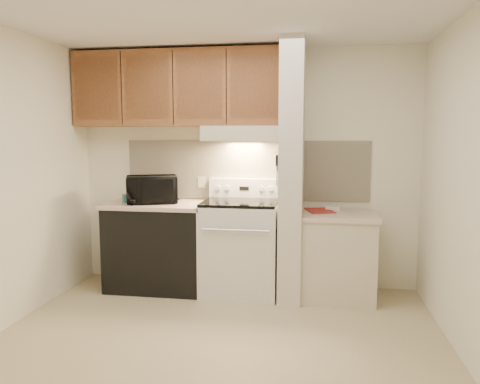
# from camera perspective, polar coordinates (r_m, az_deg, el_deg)

# --- Properties ---
(floor) EXTENTS (3.60, 3.60, 0.00)m
(floor) POSITION_cam_1_polar(r_m,az_deg,el_deg) (3.88, -2.71, -17.59)
(floor) COLOR tan
(floor) RESTS_ON ground
(ceiling) EXTENTS (3.60, 3.60, 0.00)m
(ceiling) POSITION_cam_1_polar(r_m,az_deg,el_deg) (3.63, -2.95, 21.12)
(ceiling) COLOR white
(ceiling) RESTS_ON wall_back
(wall_back) EXTENTS (3.60, 2.50, 0.02)m
(wall_back) POSITION_cam_1_polar(r_m,az_deg,el_deg) (5.02, 0.69, 2.85)
(wall_back) COLOR white
(wall_back) RESTS_ON floor
(wall_left) EXTENTS (0.02, 3.00, 2.50)m
(wall_left) POSITION_cam_1_polar(r_m,az_deg,el_deg) (4.29, -27.08, 1.38)
(wall_left) COLOR white
(wall_left) RESTS_ON floor
(wall_right) EXTENTS (0.02, 3.00, 2.50)m
(wall_right) POSITION_cam_1_polar(r_m,az_deg,el_deg) (3.63, 26.19, 0.54)
(wall_right) COLOR white
(wall_right) RESTS_ON floor
(backsplash) EXTENTS (2.60, 0.02, 0.63)m
(backsplash) POSITION_cam_1_polar(r_m,az_deg,el_deg) (5.01, 0.67, 2.67)
(backsplash) COLOR #FFEECC
(backsplash) RESTS_ON wall_back
(range_body) EXTENTS (0.76, 0.65, 0.92)m
(range_body) POSITION_cam_1_polar(r_m,az_deg,el_deg) (4.80, 0.08, -6.89)
(range_body) COLOR silver
(range_body) RESTS_ON floor
(oven_window) EXTENTS (0.50, 0.01, 0.30)m
(oven_window) POSITION_cam_1_polar(r_m,az_deg,el_deg) (4.49, -0.56, -7.35)
(oven_window) COLOR black
(oven_window) RESTS_ON range_body
(oven_handle) EXTENTS (0.65, 0.02, 0.02)m
(oven_handle) POSITION_cam_1_polar(r_m,az_deg,el_deg) (4.40, -0.64, -4.70)
(oven_handle) COLOR silver
(oven_handle) RESTS_ON range_body
(cooktop) EXTENTS (0.74, 0.64, 0.03)m
(cooktop) POSITION_cam_1_polar(r_m,az_deg,el_deg) (4.71, 0.08, -1.27)
(cooktop) COLOR black
(cooktop) RESTS_ON range_body
(range_backguard) EXTENTS (0.76, 0.08, 0.20)m
(range_backguard) POSITION_cam_1_polar(r_m,az_deg,el_deg) (4.98, 0.59, 0.51)
(range_backguard) COLOR silver
(range_backguard) RESTS_ON range_body
(range_display) EXTENTS (0.10, 0.01, 0.04)m
(range_display) POSITION_cam_1_polar(r_m,az_deg,el_deg) (4.93, 0.52, 0.45)
(range_display) COLOR black
(range_display) RESTS_ON range_backguard
(range_knob_left_outer) EXTENTS (0.05, 0.02, 0.05)m
(range_knob_left_outer) POSITION_cam_1_polar(r_m,az_deg,el_deg) (4.98, -2.67, 0.51)
(range_knob_left_outer) COLOR silver
(range_knob_left_outer) RESTS_ON range_backguard
(range_knob_left_inner) EXTENTS (0.05, 0.02, 0.05)m
(range_knob_left_inner) POSITION_cam_1_polar(r_m,az_deg,el_deg) (4.96, -1.54, 0.49)
(range_knob_left_inner) COLOR silver
(range_knob_left_inner) RESTS_ON range_backguard
(range_knob_right_inner) EXTENTS (0.05, 0.02, 0.05)m
(range_knob_right_inner) POSITION_cam_1_polar(r_m,az_deg,el_deg) (4.91, 2.59, 0.41)
(range_knob_right_inner) COLOR silver
(range_knob_right_inner) RESTS_ON range_backguard
(range_knob_right_outer) EXTENTS (0.05, 0.02, 0.05)m
(range_knob_right_outer) POSITION_cam_1_polar(r_m,az_deg,el_deg) (4.90, 3.76, 0.39)
(range_knob_right_outer) COLOR silver
(range_knob_right_outer) RESTS_ON range_backguard
(dishwasher_front) EXTENTS (1.00, 0.63, 0.87)m
(dishwasher_front) POSITION_cam_1_polar(r_m,az_deg,el_deg) (5.03, -9.93, -6.66)
(dishwasher_front) COLOR black
(dishwasher_front) RESTS_ON floor
(left_countertop) EXTENTS (1.04, 0.67, 0.04)m
(left_countertop) POSITION_cam_1_polar(r_m,az_deg,el_deg) (4.94, -10.04, -1.52)
(left_countertop) COLOR beige
(left_countertop) RESTS_ON dishwasher_front
(spoon_rest) EXTENTS (0.23, 0.15, 0.01)m
(spoon_rest) POSITION_cam_1_polar(r_m,az_deg,el_deg) (5.10, -8.64, -0.91)
(spoon_rest) COLOR black
(spoon_rest) RESTS_ON left_countertop
(teal_jar) EXTENTS (0.10, 0.10, 0.09)m
(teal_jar) POSITION_cam_1_polar(r_m,az_deg,el_deg) (4.99, -13.70, -0.76)
(teal_jar) COLOR #317270
(teal_jar) RESTS_ON left_countertop
(outlet) EXTENTS (0.08, 0.01, 0.12)m
(outlet) POSITION_cam_1_polar(r_m,az_deg,el_deg) (5.10, -4.70, 1.20)
(outlet) COLOR beige
(outlet) RESTS_ON backsplash
(microwave) EXTENTS (0.60, 0.50, 0.28)m
(microwave) POSITION_cam_1_polar(r_m,az_deg,el_deg) (4.92, -10.71, 0.31)
(microwave) COLOR black
(microwave) RESTS_ON left_countertop
(partition_pillar) EXTENTS (0.22, 0.70, 2.50)m
(partition_pillar) POSITION_cam_1_polar(r_m,az_deg,el_deg) (4.62, 6.34, 2.45)
(partition_pillar) COLOR beige
(partition_pillar) RESTS_ON floor
(pillar_trim) EXTENTS (0.01, 0.70, 0.04)m
(pillar_trim) POSITION_cam_1_polar(r_m,az_deg,el_deg) (4.62, 4.91, 3.10)
(pillar_trim) COLOR brown
(pillar_trim) RESTS_ON partition_pillar
(knife_strip) EXTENTS (0.02, 0.42, 0.04)m
(knife_strip) POSITION_cam_1_polar(r_m,az_deg,el_deg) (4.57, 4.79, 3.31)
(knife_strip) COLOR black
(knife_strip) RESTS_ON partition_pillar
(knife_blade_a) EXTENTS (0.01, 0.03, 0.16)m
(knife_blade_a) POSITION_cam_1_polar(r_m,az_deg,el_deg) (4.43, 4.48, 1.90)
(knife_blade_a) COLOR silver
(knife_blade_a) RESTS_ON knife_strip
(knife_handle_a) EXTENTS (0.02, 0.02, 0.10)m
(knife_handle_a) POSITION_cam_1_polar(r_m,az_deg,el_deg) (4.42, 4.50, 3.83)
(knife_handle_a) COLOR black
(knife_handle_a) RESTS_ON knife_strip
(knife_blade_b) EXTENTS (0.01, 0.04, 0.18)m
(knife_blade_b) POSITION_cam_1_polar(r_m,az_deg,el_deg) (4.50, 4.54, 1.84)
(knife_blade_b) COLOR silver
(knife_blade_b) RESTS_ON knife_strip
(knife_handle_b) EXTENTS (0.02, 0.02, 0.10)m
(knife_handle_b) POSITION_cam_1_polar(r_m,az_deg,el_deg) (4.49, 4.56, 3.88)
(knife_handle_b) COLOR black
(knife_handle_b) RESTS_ON knife_strip
(knife_blade_c) EXTENTS (0.01, 0.04, 0.20)m
(knife_blade_c) POSITION_cam_1_polar(r_m,az_deg,el_deg) (4.59, 4.63, 1.81)
(knife_blade_c) COLOR silver
(knife_blade_c) RESTS_ON knife_strip
(knife_handle_c) EXTENTS (0.02, 0.02, 0.10)m
(knife_handle_c) POSITION_cam_1_polar(r_m,az_deg,el_deg) (4.56, 4.64, 3.93)
(knife_handle_c) COLOR black
(knife_handle_c) RESTS_ON knife_strip
(knife_blade_d) EXTENTS (0.01, 0.04, 0.16)m
(knife_blade_d) POSITION_cam_1_polar(r_m,az_deg,el_deg) (4.65, 4.70, 2.13)
(knife_blade_d) COLOR silver
(knife_blade_d) RESTS_ON knife_strip
(knife_handle_d) EXTENTS (0.02, 0.02, 0.10)m
(knife_handle_d) POSITION_cam_1_polar(r_m,az_deg,el_deg) (4.66, 4.73, 3.99)
(knife_handle_d) COLOR black
(knife_handle_d) RESTS_ON knife_strip
(knife_blade_e) EXTENTS (0.01, 0.04, 0.18)m
(knife_blade_e) POSITION_cam_1_polar(r_m,az_deg,el_deg) (4.75, 4.79, 2.11)
(knife_blade_e) COLOR silver
(knife_blade_e) RESTS_ON knife_strip
(knife_handle_e) EXTENTS (0.02, 0.02, 0.10)m
(knife_handle_e) POSITION_cam_1_polar(r_m,az_deg,el_deg) (4.74, 4.81, 4.04)
(knife_handle_e) COLOR black
(knife_handle_e) RESTS_ON knife_strip
(oven_mitt) EXTENTS (0.03, 0.11, 0.26)m
(oven_mitt) POSITION_cam_1_polar(r_m,az_deg,el_deg) (4.80, 4.85, 1.55)
(oven_mitt) COLOR gray
(oven_mitt) RESTS_ON partition_pillar
(right_cab_base) EXTENTS (0.70, 0.60, 0.81)m
(right_cab_base) POSITION_cam_1_polar(r_m,az_deg,el_deg) (4.76, 11.79, -7.84)
(right_cab_base) COLOR beige
(right_cab_base) RESTS_ON floor
(right_countertop) EXTENTS (0.74, 0.64, 0.04)m
(right_countertop) POSITION_cam_1_polar(r_m,az_deg,el_deg) (4.67, 11.92, -2.80)
(right_countertop) COLOR beige
(right_countertop) RESTS_ON right_cab_base
(red_folder) EXTENTS (0.32, 0.38, 0.01)m
(red_folder) POSITION_cam_1_polar(r_m,az_deg,el_deg) (4.76, 9.70, -2.25)
(red_folder) COLOR #A32A24
(red_folder) RESTS_ON right_countertop
(white_box) EXTENTS (0.15, 0.11, 0.04)m
(white_box) POSITION_cam_1_polar(r_m,az_deg,el_deg) (4.84, 11.23, -1.97)
(white_box) COLOR white
(white_box) RESTS_ON right_countertop
(range_hood) EXTENTS (0.78, 0.44, 0.15)m
(range_hood) POSITION_cam_1_polar(r_m,az_deg,el_deg) (4.79, 0.32, 7.15)
(range_hood) COLOR beige
(range_hood) RESTS_ON upper_cabinets
(hood_lip) EXTENTS (0.78, 0.04, 0.06)m
(hood_lip) POSITION_cam_1_polar(r_m,az_deg,el_deg) (4.58, -0.09, 6.59)
(hood_lip) COLOR beige
(hood_lip) RESTS_ON range_hood
(upper_cabinets) EXTENTS (2.18, 0.33, 0.77)m
(upper_cabinets) POSITION_cam_1_polar(r_m,az_deg,el_deg) (5.00, -7.62, 12.36)
(upper_cabinets) COLOR brown
(upper_cabinets) RESTS_ON wall_back
(cab_door_a) EXTENTS (0.46, 0.01, 0.63)m
(cab_door_a) POSITION_cam_1_polar(r_m,az_deg,el_deg) (5.15, -17.10, 11.96)
(cab_door_a) COLOR brown
(cab_door_a) RESTS_ON upper_cabinets
(cab_gap_a) EXTENTS (0.01, 0.01, 0.73)m
(cab_gap_a) POSITION_cam_1_polar(r_m,az_deg,el_deg) (5.03, -14.25, 12.17)
(cab_gap_a) COLOR black
(cab_gap_a) RESTS_ON upper_cabinets
(cab_door_b) EXTENTS (0.46, 0.01, 0.63)m
(cab_door_b) POSITION_cam_1_polar(r_m,az_deg,el_deg) (4.94, -11.27, 12.36)
(cab_door_b) COLOR brown
(cab_door_b) RESTS_ON upper_cabinets
(cab_gap_b) EXTENTS (0.01, 0.01, 0.73)m
(cab_gap_b) POSITION_cam_1_polar(r_m,az_deg,el_deg) (4.85, -8.18, 12.52)
(cab_gap_b) COLOR black
(cab_gap_b) RESTS_ON upper_cabinets
(cab_door_c) EXTENTS (0.46, 0.01, 0.63)m
(cab_door_c) POSITION_cam_1_polar(r_m,az_deg,el_deg) (4.78, -4.97, 12.65)
(cab_door_c) COLOR brown
(cab_door_c) RESTS_ON upper_cabinets
(cab_gap_c) EXTENTS (0.01, 0.01, 0.73)m
(cab_gap_c) POSITION_cam_1_polar(r_m,az_deg,el_deg) (4.72, -1.68, 12.74)
(cab_gap_c) COLOR black
(cab_gap_c) RESTS_ON upper_cabinets
(cab_door_d) EXTENTS (0.46, 0.01, 0.63)m
(cab_door_d) POSITION_cam_1_polar(r_m,az_deg,el_deg) (4.68, 1.68, 12.79)
(cab_door_d) COLOR brown
(cab_door_d) RESTS_ON upper_cabinets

